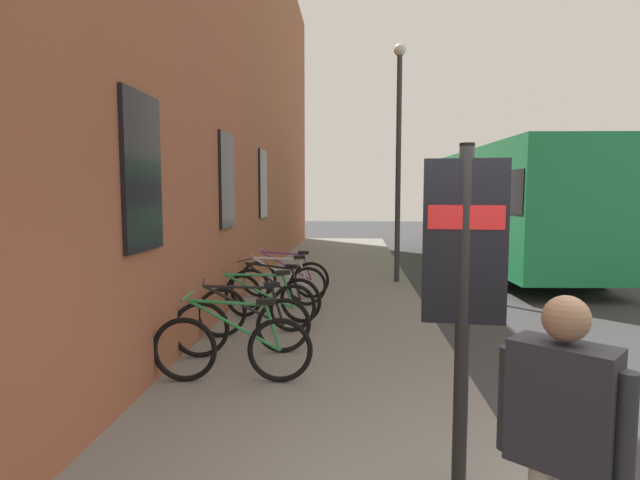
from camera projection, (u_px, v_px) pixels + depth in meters
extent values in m
plane|color=#38383A|center=(483.00, 316.00, 9.10)|extent=(60.00, 60.00, 0.00)
cube|color=gray|center=(334.00, 290.00, 11.26)|extent=(24.00, 3.50, 0.12)
cube|color=#9E563D|center=(248.00, 82.00, 11.94)|extent=(22.00, 0.60, 9.55)
cube|color=black|center=(142.00, 172.00, 5.19)|extent=(0.90, 0.06, 1.60)
cube|color=black|center=(226.00, 180.00, 8.66)|extent=(0.90, 0.06, 1.60)
cube|color=black|center=(263.00, 184.00, 12.14)|extent=(0.90, 0.06, 1.60)
torus|color=black|center=(185.00, 350.00, 5.60)|extent=(0.09, 0.72, 0.72)
torus|color=black|center=(280.00, 350.00, 5.58)|extent=(0.09, 0.72, 0.72)
cylinder|color=#267F3F|center=(234.00, 325.00, 5.57)|extent=(0.08, 1.02, 0.58)
cylinder|color=#267F3F|center=(227.00, 303.00, 5.54)|extent=(0.07, 0.85, 0.09)
cylinder|color=#267F3F|center=(273.00, 328.00, 5.56)|extent=(0.04, 0.19, 0.51)
cube|color=black|center=(266.00, 301.00, 5.53)|extent=(0.11, 0.20, 0.06)
cylinder|color=#267F3F|center=(188.00, 296.00, 5.54)|extent=(0.48, 0.05, 0.02)
torus|color=black|center=(201.00, 329.00, 6.42)|extent=(0.24, 0.71, 0.72)
torus|color=black|center=(284.00, 325.00, 6.62)|extent=(0.24, 0.71, 0.72)
cylinder|color=black|center=(244.00, 306.00, 6.50)|extent=(0.28, 0.99, 0.58)
cylinder|color=black|center=(238.00, 287.00, 6.46)|extent=(0.24, 0.83, 0.09)
cylinder|color=black|center=(278.00, 307.00, 6.58)|extent=(0.08, 0.19, 0.51)
cube|color=black|center=(272.00, 285.00, 6.54)|extent=(0.15, 0.22, 0.06)
cylinder|color=black|center=(204.00, 282.00, 6.38)|extent=(0.47, 0.14, 0.02)
torus|color=black|center=(222.00, 313.00, 7.32)|extent=(0.30, 0.70, 0.72)
torus|color=black|center=(293.00, 308.00, 7.62)|extent=(0.30, 0.70, 0.72)
cylinder|color=#267F3F|center=(260.00, 292.00, 7.45)|extent=(0.38, 0.97, 0.58)
cylinder|color=#267F3F|center=(254.00, 275.00, 7.41)|extent=(0.33, 0.81, 0.09)
cylinder|color=#267F3F|center=(288.00, 292.00, 7.57)|extent=(0.10, 0.19, 0.51)
cube|color=black|center=(283.00, 273.00, 7.52)|extent=(0.16, 0.22, 0.06)
cylinder|color=#267F3F|center=(224.00, 271.00, 7.28)|extent=(0.46, 0.19, 0.02)
torus|color=black|center=(243.00, 295.00, 8.55)|extent=(0.29, 0.70, 0.72)
torus|color=black|center=(300.00, 300.00, 8.15)|extent=(0.29, 0.70, 0.72)
cylinder|color=black|center=(272.00, 281.00, 8.31)|extent=(0.36, 0.98, 0.58)
cylinder|color=black|center=(268.00, 266.00, 8.32)|extent=(0.31, 0.82, 0.09)
cylinder|color=black|center=(296.00, 285.00, 8.16)|extent=(0.09, 0.19, 0.51)
cube|color=black|center=(292.00, 266.00, 8.16)|extent=(0.16, 0.22, 0.06)
cylinder|color=black|center=(245.00, 260.00, 8.47)|extent=(0.46, 0.18, 0.02)
torus|color=black|center=(250.00, 288.00, 9.19)|extent=(0.24, 0.71, 0.72)
torus|color=black|center=(307.00, 286.00, 9.38)|extent=(0.24, 0.71, 0.72)
cylinder|color=silver|center=(280.00, 272.00, 9.26)|extent=(0.29, 0.99, 0.58)
cylinder|color=silver|center=(276.00, 259.00, 9.23)|extent=(0.25, 0.83, 0.09)
cylinder|color=silver|center=(303.00, 273.00, 9.34)|extent=(0.08, 0.19, 0.51)
cube|color=black|center=(299.00, 257.00, 9.30)|extent=(0.15, 0.22, 0.06)
cylinder|color=silver|center=(252.00, 255.00, 9.14)|extent=(0.47, 0.14, 0.02)
torus|color=black|center=(259.00, 279.00, 10.16)|extent=(0.09, 0.72, 0.72)
torus|color=black|center=(311.00, 280.00, 10.05)|extent=(0.09, 0.72, 0.72)
cylinder|color=#8C338C|center=(286.00, 266.00, 10.08)|extent=(0.09, 1.02, 0.58)
cylinder|color=#8C338C|center=(282.00, 253.00, 10.06)|extent=(0.08, 0.85, 0.09)
cylinder|color=#8C338C|center=(307.00, 267.00, 10.03)|extent=(0.04, 0.19, 0.51)
cube|color=black|center=(303.00, 253.00, 10.01)|extent=(0.11, 0.20, 0.06)
cylinder|color=#8C338C|center=(261.00, 249.00, 10.10)|extent=(0.48, 0.05, 0.02)
cylinder|color=black|center=(463.00, 323.00, 3.45)|extent=(0.10, 0.10, 2.40)
cube|color=black|center=(465.00, 242.00, 3.40)|extent=(0.13, 0.56, 1.10)
cube|color=red|center=(465.00, 217.00, 3.39)|extent=(0.14, 0.50, 0.16)
cube|color=#1E8C4C|center=(501.00, 204.00, 14.99)|extent=(10.60, 2.94, 3.00)
cube|color=black|center=(501.00, 192.00, 14.96)|extent=(10.39, 2.97, 0.90)
cylinder|color=black|center=(600.00, 266.00, 11.74)|extent=(1.01, 0.29, 1.00)
cylinder|color=black|center=(495.00, 266.00, 11.80)|extent=(1.01, 0.29, 1.00)
cylinder|color=black|center=(502.00, 240.00, 18.43)|extent=(1.01, 0.29, 1.00)
cylinder|color=black|center=(435.00, 239.00, 18.49)|extent=(1.01, 0.29, 1.00)
cube|color=#26262D|center=(562.00, 406.00, 2.38)|extent=(0.47, 0.50, 0.59)
sphere|color=#8C664C|center=(566.00, 319.00, 2.34)|extent=(0.21, 0.21, 0.21)
cylinder|color=#26262D|center=(507.00, 398.00, 2.56)|extent=(0.09, 0.09, 0.53)
cylinder|color=#26262D|center=(625.00, 431.00, 2.21)|extent=(0.09, 0.09, 0.53)
cylinder|color=#333338|center=(398.00, 171.00, 11.73)|extent=(0.12, 0.12, 5.15)
sphere|color=silver|center=(400.00, 50.00, 11.48)|extent=(0.28, 0.28, 0.28)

